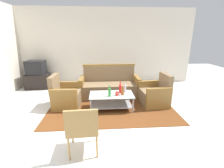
% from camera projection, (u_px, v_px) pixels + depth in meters
% --- Properties ---
extents(ground_plane, '(14.00, 14.00, 0.00)m').
position_uv_depth(ground_plane, '(114.00, 123.00, 3.42)').
color(ground_plane, white).
extents(wall_back, '(6.52, 0.12, 2.80)m').
position_uv_depth(wall_back, '(107.00, 47.00, 5.91)').
color(wall_back, silver).
rests_on(wall_back, ground).
extents(rug, '(3.23, 2.24, 0.01)m').
position_uv_depth(rug, '(111.00, 105.00, 4.24)').
color(rug, brown).
rests_on(rug, ground).
extents(couch, '(1.80, 0.75, 0.96)m').
position_uv_depth(couch, '(110.00, 86.00, 4.84)').
color(couch, '#7F6647').
rests_on(couch, rug).
extents(armchair_left, '(0.73, 0.79, 0.85)m').
position_uv_depth(armchair_left, '(66.00, 96.00, 4.15)').
color(armchair_left, '#7F6647').
rests_on(armchair_left, rug).
extents(armchair_right, '(0.75, 0.81, 0.85)m').
position_uv_depth(armchair_right, '(155.00, 95.00, 4.25)').
color(armchair_right, '#7F6647').
rests_on(armchair_right, rug).
extents(coffee_table, '(1.10, 0.60, 0.40)m').
position_uv_depth(coffee_table, '(111.00, 99.00, 3.98)').
color(coffee_table, silver).
rests_on(coffee_table, rug).
extents(bottle_green, '(0.07, 0.07, 0.28)m').
position_uv_depth(bottle_green, '(110.00, 92.00, 3.77)').
color(bottle_green, '#2D8C38').
rests_on(bottle_green, coffee_table).
extents(bottle_clear, '(0.06, 0.06, 0.27)m').
position_uv_depth(bottle_clear, '(125.00, 88.00, 4.05)').
color(bottle_clear, silver).
rests_on(bottle_clear, coffee_table).
extents(bottle_brown, '(0.08, 0.08, 0.23)m').
position_uv_depth(bottle_brown, '(123.00, 92.00, 3.87)').
color(bottle_brown, brown).
rests_on(bottle_brown, coffee_table).
extents(bottle_red, '(0.06, 0.06, 0.31)m').
position_uv_depth(bottle_red, '(120.00, 89.00, 3.99)').
color(bottle_red, red).
rests_on(bottle_red, coffee_table).
extents(cup, '(0.08, 0.08, 0.10)m').
position_uv_depth(cup, '(117.00, 93.00, 3.84)').
color(cup, red).
rests_on(cup, coffee_table).
extents(tv_stand, '(0.80, 0.50, 0.52)m').
position_uv_depth(tv_stand, '(38.00, 81.00, 5.60)').
color(tv_stand, black).
rests_on(tv_stand, ground).
extents(television, '(0.63, 0.49, 0.48)m').
position_uv_depth(television, '(36.00, 67.00, 5.45)').
color(television, black).
rests_on(television, tv_stand).
extents(wicker_chair, '(0.51, 0.51, 0.84)m').
position_uv_depth(wicker_chair, '(82.00, 127.00, 2.39)').
color(wicker_chair, '#AD844C').
rests_on(wicker_chair, ground).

